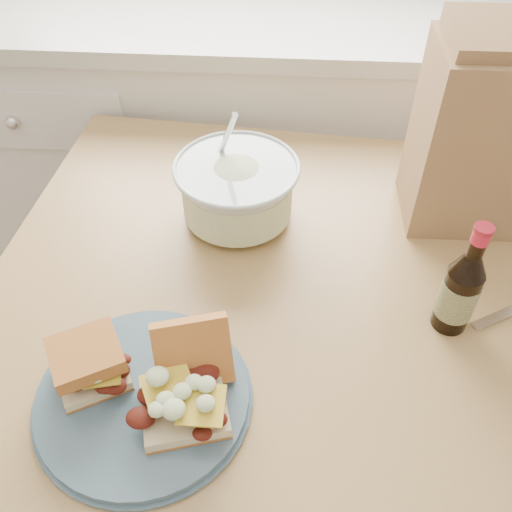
# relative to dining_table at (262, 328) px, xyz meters

# --- Properties ---
(cabinet_run) EXTENTS (2.50, 0.64, 0.94)m
(cabinet_run) POSITION_rel_dining_table_xyz_m (-0.14, 0.84, -0.20)
(cabinet_run) COLOR silver
(cabinet_run) RESTS_ON ground
(dining_table) EXTENTS (1.03, 1.03, 0.79)m
(dining_table) POSITION_rel_dining_table_xyz_m (0.00, 0.00, 0.00)
(dining_table) COLOR #A6844E
(dining_table) RESTS_ON ground
(plate) EXTENTS (0.30, 0.30, 0.02)m
(plate) POSITION_rel_dining_table_xyz_m (-0.16, -0.23, 0.13)
(plate) COLOR #455E6F
(plate) RESTS_ON dining_table
(sandwich_left) EXTENTS (0.12, 0.12, 0.07)m
(sandwich_left) POSITION_rel_dining_table_xyz_m (-0.23, -0.21, 0.17)
(sandwich_left) COLOR beige
(sandwich_left) RESTS_ON plate
(sandwich_right) EXTENTS (0.14, 0.18, 0.10)m
(sandwich_right) POSITION_rel_dining_table_xyz_m (-0.09, -0.23, 0.17)
(sandwich_right) COLOR beige
(sandwich_right) RESTS_ON plate
(coleslaw_bowl) EXTENTS (0.23, 0.23, 0.23)m
(coleslaw_bowl) POSITION_rel_dining_table_xyz_m (-0.06, 0.18, 0.17)
(coleslaw_bowl) COLOR silver
(coleslaw_bowl) RESTS_ON dining_table
(beer_bottle) EXTENTS (0.06, 0.06, 0.21)m
(beer_bottle) POSITION_rel_dining_table_xyz_m (0.30, -0.06, 0.19)
(beer_bottle) COLOR black
(beer_bottle) RESTS_ON dining_table
(paper_bag) EXTENTS (0.26, 0.17, 0.33)m
(paper_bag) POSITION_rel_dining_table_xyz_m (0.38, 0.22, 0.28)
(paper_bag) COLOR #916946
(paper_bag) RESTS_ON dining_table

